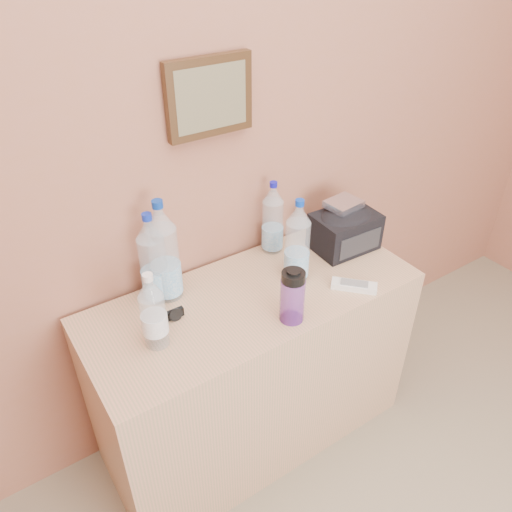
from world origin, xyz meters
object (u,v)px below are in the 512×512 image
Objects in this scene: toiletry_bag at (345,229)px; pet_large_b at (153,262)px; pet_large_a at (164,256)px; nalgene_bottle at (292,296)px; foil_packet at (344,204)px; dresser at (254,369)px; sunglasses at (166,317)px; pet_small at (153,314)px; pet_large_d at (297,245)px; pet_large_c at (273,221)px; ac_remote at (354,286)px.

pet_large_b is at bearing 173.09° from toiletry_bag.
pet_large_a is 1.89× the size of nalgene_bottle.
foil_packet is (0.73, -0.09, 0.02)m from pet_large_a.
dresser is 0.63m from pet_large_b.
nalgene_bottle is 0.43m from sunglasses.
pet_small reaches higher than toiletry_bag.
pet_large_d is (0.44, -0.17, -0.02)m from pet_large_a.
pet_large_d is 0.52m from sunglasses.
nalgene_bottle is (0.29, -0.34, -0.07)m from pet_large_a.
foil_packet is at bearing 16.07° from pet_large_d.
dresser is at bearing -169.69° from foil_packet.
nalgene_bottle is at bearing -130.96° from pet_large_d.
pet_small is at bearing -176.77° from pet_large_d.
pet_small is at bearing -172.37° from foil_packet.
pet_large_d reaches higher than sunglasses.
pet_large_b is 0.23m from pet_small.
toiletry_bag is at bearing 6.98° from dresser.
pet_small is at bearing -130.80° from sunglasses.
dresser is at bearing -137.72° from pet_large_c.
nalgene_bottle is (0.32, -0.35, -0.05)m from pet_large_b.
nalgene_bottle is at bearing -77.22° from dresser.
ac_remote is 0.65× the size of toiletry_bag.
pet_large_d reaches higher than toiletry_bag.
nalgene_bottle is (0.42, -0.14, -0.02)m from pet_small.
pet_large_d is at bearing 49.04° from nalgene_bottle.
pet_small reaches higher than ac_remote.
toiletry_bag is at bearing -9.25° from pet_large_b.
pet_small is 1.09× the size of toiletry_bag.
ac_remote is at bearing -18.68° from sunglasses.
nalgene_bottle reaches higher than ac_remote.
pet_large_a is 0.47m from pet_large_d.
pet_large_c is at bearing 16.08° from sunglasses.
pet_large_a reaches higher than nalgene_bottle.
pet_large_c is at bearing 2.65° from pet_large_b.
ac_remote is at bearing 0.84° from nalgene_bottle.
pet_small is 1.66× the size of ac_remote.
pet_small is (-0.57, -0.03, -0.02)m from pet_large_d.
sunglasses is 0.79m from toiletry_bag.
ac_remote is (0.71, -0.14, -0.11)m from pet_small.
pet_large_a is 0.25m from pet_small.
foil_packet is (0.86, 0.12, 0.06)m from pet_small.
nalgene_bottle is 0.30m from ac_remote.
nalgene_bottle is at bearing -31.90° from sunglasses.
sunglasses is (-0.07, -0.12, -0.15)m from pet_large_a.
nalgene_bottle is at bearing -132.65° from ac_remote.
dresser is 0.62m from pet_large_a.
pet_small reaches higher than foil_packet.
pet_large_c is 0.57m from sunglasses.
nalgene_bottle is (-0.19, -0.38, -0.03)m from pet_large_c.
pet_large_c is at bearing 21.02° from pet_small.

